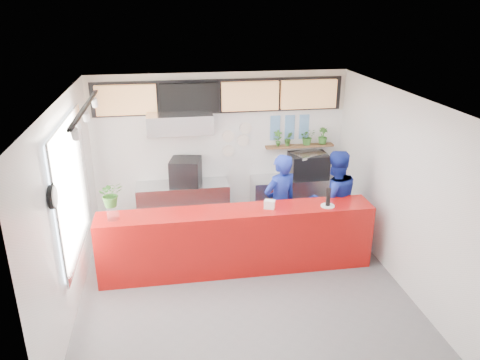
# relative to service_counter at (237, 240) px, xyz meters

# --- Properties ---
(floor) EXTENTS (5.00, 5.00, 0.00)m
(floor) POSITION_rel_service_counter_xyz_m (0.00, -0.40, -0.55)
(floor) COLOR slate
(floor) RESTS_ON ground
(ceiling) EXTENTS (5.00, 5.00, 0.00)m
(ceiling) POSITION_rel_service_counter_xyz_m (0.00, -0.40, 2.45)
(ceiling) COLOR silver
(wall_back) EXTENTS (5.00, 0.00, 5.00)m
(wall_back) POSITION_rel_service_counter_xyz_m (0.00, 2.10, 0.95)
(wall_back) COLOR white
(wall_back) RESTS_ON ground
(wall_left) EXTENTS (0.00, 5.00, 5.00)m
(wall_left) POSITION_rel_service_counter_xyz_m (-2.50, -0.40, 0.95)
(wall_left) COLOR white
(wall_left) RESTS_ON ground
(wall_right) EXTENTS (0.00, 5.00, 5.00)m
(wall_right) POSITION_rel_service_counter_xyz_m (2.50, -0.40, 0.95)
(wall_right) COLOR white
(wall_right) RESTS_ON ground
(service_counter) EXTENTS (4.50, 0.60, 1.10)m
(service_counter) POSITION_rel_service_counter_xyz_m (0.00, 0.00, 0.00)
(service_counter) COLOR #A30E0B
(service_counter) RESTS_ON ground
(cream_band) EXTENTS (5.00, 0.02, 0.80)m
(cream_band) POSITION_rel_service_counter_xyz_m (0.00, 2.09, 2.05)
(cream_band) COLOR beige
(cream_band) RESTS_ON wall_back
(prep_bench) EXTENTS (1.80, 0.60, 0.90)m
(prep_bench) POSITION_rel_service_counter_xyz_m (-0.80, 1.80, -0.10)
(prep_bench) COLOR #B2B5BA
(prep_bench) RESTS_ON ground
(panini_oven) EXTENTS (0.67, 0.67, 0.51)m
(panini_oven) POSITION_rel_service_counter_xyz_m (-0.73, 1.80, 0.60)
(panini_oven) COLOR black
(panini_oven) RESTS_ON prep_bench
(extraction_hood) EXTENTS (1.20, 0.70, 0.35)m
(extraction_hood) POSITION_rel_service_counter_xyz_m (-0.80, 1.75, 1.60)
(extraction_hood) COLOR #B2B5BA
(extraction_hood) RESTS_ON ceiling
(hood_lip) EXTENTS (1.20, 0.69, 0.31)m
(hood_lip) POSITION_rel_service_counter_xyz_m (-0.80, 1.75, 1.40)
(hood_lip) COLOR #B2B5BA
(hood_lip) RESTS_ON ceiling
(right_bench) EXTENTS (1.80, 0.60, 0.90)m
(right_bench) POSITION_rel_service_counter_xyz_m (1.50, 1.80, -0.10)
(right_bench) COLOR #B2B5BA
(right_bench) RESTS_ON ground
(espresso_machine) EXTENTS (0.76, 0.55, 0.49)m
(espresso_machine) POSITION_rel_service_counter_xyz_m (1.74, 1.80, 0.59)
(espresso_machine) COLOR black
(espresso_machine) RESTS_ON right_bench
(espresso_tray) EXTENTS (0.73, 0.61, 0.06)m
(espresso_tray) POSITION_rel_service_counter_xyz_m (1.74, 1.80, 0.83)
(espresso_tray) COLOR #AEB1B5
(espresso_tray) RESTS_ON espresso_machine
(herb_shelf) EXTENTS (1.40, 0.18, 0.04)m
(herb_shelf) POSITION_rel_service_counter_xyz_m (1.60, 2.00, 0.95)
(herb_shelf) COLOR brown
(herb_shelf) RESTS_ON wall_back
(menu_board_far_left) EXTENTS (1.10, 0.10, 0.55)m
(menu_board_far_left) POSITION_rel_service_counter_xyz_m (-1.75, 1.98, 2.00)
(menu_board_far_left) COLOR tan
(menu_board_far_left) RESTS_ON wall_back
(menu_board_mid_left) EXTENTS (1.10, 0.10, 0.55)m
(menu_board_mid_left) POSITION_rel_service_counter_xyz_m (-0.59, 1.98, 2.00)
(menu_board_mid_left) COLOR black
(menu_board_mid_left) RESTS_ON wall_back
(menu_board_mid_right) EXTENTS (1.10, 0.10, 0.55)m
(menu_board_mid_right) POSITION_rel_service_counter_xyz_m (0.57, 1.98, 2.00)
(menu_board_mid_right) COLOR tan
(menu_board_mid_right) RESTS_ON wall_back
(menu_board_far_right) EXTENTS (1.10, 0.10, 0.55)m
(menu_board_far_right) POSITION_rel_service_counter_xyz_m (1.73, 1.98, 2.00)
(menu_board_far_right) COLOR tan
(menu_board_far_right) RESTS_ON wall_back
(soffit) EXTENTS (4.80, 0.04, 0.65)m
(soffit) POSITION_rel_service_counter_xyz_m (0.00, 2.06, 2.00)
(soffit) COLOR black
(soffit) RESTS_ON wall_back
(window_pane) EXTENTS (0.04, 2.20, 1.90)m
(window_pane) POSITION_rel_service_counter_xyz_m (-2.47, -0.10, 1.15)
(window_pane) COLOR silver
(window_pane) RESTS_ON wall_left
(window_frame) EXTENTS (0.03, 2.30, 2.00)m
(window_frame) POSITION_rel_service_counter_xyz_m (-2.45, -0.10, 1.15)
(window_frame) COLOR #B2B5BA
(window_frame) RESTS_ON wall_left
(wall_clock_rim) EXTENTS (0.05, 0.30, 0.30)m
(wall_clock_rim) POSITION_rel_service_counter_xyz_m (-2.46, -1.30, 1.50)
(wall_clock_rim) COLOR black
(wall_clock_rim) RESTS_ON wall_left
(wall_clock_face) EXTENTS (0.02, 0.26, 0.26)m
(wall_clock_face) POSITION_rel_service_counter_xyz_m (-2.43, -1.30, 1.50)
(wall_clock_face) COLOR white
(wall_clock_face) RESTS_ON wall_left
(track_rail) EXTENTS (0.05, 2.40, 0.04)m
(track_rail) POSITION_rel_service_counter_xyz_m (-2.10, -0.40, 2.39)
(track_rail) COLOR black
(track_rail) RESTS_ON ceiling
(dec_plate_a) EXTENTS (0.24, 0.03, 0.24)m
(dec_plate_a) POSITION_rel_service_counter_xyz_m (0.15, 2.07, 1.20)
(dec_plate_a) COLOR silver
(dec_plate_a) RESTS_ON wall_back
(dec_plate_b) EXTENTS (0.24, 0.03, 0.24)m
(dec_plate_b) POSITION_rel_service_counter_xyz_m (0.45, 2.07, 1.10)
(dec_plate_b) COLOR silver
(dec_plate_b) RESTS_ON wall_back
(dec_plate_c) EXTENTS (0.24, 0.03, 0.24)m
(dec_plate_c) POSITION_rel_service_counter_xyz_m (0.15, 2.07, 0.90)
(dec_plate_c) COLOR silver
(dec_plate_c) RESTS_ON wall_back
(dec_plate_d) EXTENTS (0.24, 0.03, 0.24)m
(dec_plate_d) POSITION_rel_service_counter_xyz_m (0.50, 2.07, 1.35)
(dec_plate_d) COLOR silver
(dec_plate_d) RESTS_ON wall_back
(photo_frame_a) EXTENTS (0.20, 0.02, 0.25)m
(photo_frame_a) POSITION_rel_service_counter_xyz_m (1.10, 2.08, 1.45)
(photo_frame_a) COLOR #598CBF
(photo_frame_a) RESTS_ON wall_back
(photo_frame_b) EXTENTS (0.20, 0.02, 0.25)m
(photo_frame_b) POSITION_rel_service_counter_xyz_m (1.40, 2.08, 1.45)
(photo_frame_b) COLOR #598CBF
(photo_frame_b) RESTS_ON wall_back
(photo_frame_c) EXTENTS (0.20, 0.02, 0.25)m
(photo_frame_c) POSITION_rel_service_counter_xyz_m (1.70, 2.08, 1.45)
(photo_frame_c) COLOR #598CBF
(photo_frame_c) RESTS_ON wall_back
(photo_frame_d) EXTENTS (0.20, 0.02, 0.25)m
(photo_frame_d) POSITION_rel_service_counter_xyz_m (1.10, 2.08, 1.20)
(photo_frame_d) COLOR #598CBF
(photo_frame_d) RESTS_ON wall_back
(photo_frame_e) EXTENTS (0.20, 0.02, 0.25)m
(photo_frame_e) POSITION_rel_service_counter_xyz_m (1.40, 2.08, 1.20)
(photo_frame_e) COLOR #598CBF
(photo_frame_e) RESTS_ON wall_back
(photo_frame_f) EXTENTS (0.20, 0.02, 0.25)m
(photo_frame_f) POSITION_rel_service_counter_xyz_m (1.70, 2.08, 1.20)
(photo_frame_f) COLOR #598CBF
(photo_frame_f) RESTS_ON wall_back
(staff_center) EXTENTS (0.79, 0.67, 1.84)m
(staff_center) POSITION_rel_service_counter_xyz_m (0.85, 0.51, 0.37)
(staff_center) COLOR navy
(staff_center) RESTS_ON ground
(staff_right) EXTENTS (0.97, 0.79, 1.86)m
(staff_right) POSITION_rel_service_counter_xyz_m (1.83, 0.50, 0.38)
(staff_right) COLOR navy
(staff_right) RESTS_ON ground
(herb_a) EXTENTS (0.19, 0.15, 0.33)m
(herb_a) POSITION_rel_service_counter_xyz_m (1.14, 2.00, 1.13)
(herb_a) COLOR #306322
(herb_a) RESTS_ON herb_shelf
(herb_b) EXTENTS (0.17, 0.14, 0.29)m
(herb_b) POSITION_rel_service_counter_xyz_m (1.36, 2.00, 1.11)
(herb_b) COLOR #306322
(herb_b) RESTS_ON herb_shelf
(herb_c) EXTENTS (0.31, 0.27, 0.34)m
(herb_c) POSITION_rel_service_counter_xyz_m (1.76, 2.00, 1.14)
(herb_c) COLOR #306322
(herb_c) RESTS_ON herb_shelf
(herb_d) EXTENTS (0.19, 0.17, 0.34)m
(herb_d) POSITION_rel_service_counter_xyz_m (2.08, 2.00, 1.14)
(herb_d) COLOR #306322
(herb_d) RESTS_ON herb_shelf
(glass_vase) EXTENTS (0.22, 0.22, 0.23)m
(glass_vase) POSITION_rel_service_counter_xyz_m (-1.94, -0.02, 0.66)
(glass_vase) COLOR silver
(glass_vase) RESTS_ON service_counter
(basil_vase) EXTENTS (0.44, 0.40, 0.40)m
(basil_vase) POSITION_rel_service_counter_xyz_m (-1.94, -0.02, 0.97)
(basil_vase) COLOR #306322
(basil_vase) RESTS_ON glass_vase
(napkin_holder) EXTENTS (0.19, 0.16, 0.15)m
(napkin_holder) POSITION_rel_service_counter_xyz_m (0.53, -0.02, 0.62)
(napkin_holder) COLOR white
(napkin_holder) RESTS_ON service_counter
(white_plate) EXTENTS (0.29, 0.29, 0.02)m
(white_plate) POSITION_rel_service_counter_xyz_m (1.50, -0.09, 0.56)
(white_plate) COLOR white
(white_plate) RESTS_ON service_counter
(pepper_mill) EXTENTS (0.09, 0.09, 0.30)m
(pepper_mill) POSITION_rel_service_counter_xyz_m (1.50, -0.09, 0.72)
(pepper_mill) COLOR black
(pepper_mill) RESTS_ON white_plate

